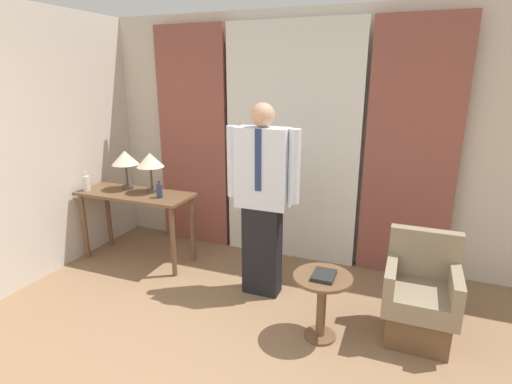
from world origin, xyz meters
TOP-DOWN VIEW (x-y plane):
  - wall_back at (0.00, 3.02)m, footprint 10.00×0.06m
  - curtain_sheer_center at (0.00, 2.89)m, footprint 1.49×0.06m
  - curtain_drape_left at (-1.22, 2.89)m, footprint 0.88×0.06m
  - curtain_drape_right at (1.22, 2.89)m, footprint 0.88×0.06m
  - desk at (-1.55, 2.16)m, footprint 1.29×0.51m
  - table_lamp_left at (-1.71, 2.24)m, footprint 0.30×0.30m
  - table_lamp_right at (-1.38, 2.24)m, footprint 0.30×0.30m
  - bottle_near_edge at (-2.09, 2.02)m, footprint 0.08×0.08m
  - bottle_by_lamp at (-1.18, 2.10)m, footprint 0.06×0.06m
  - person at (0.01, 2.00)m, footprint 0.69×0.23m
  - armchair at (1.41, 1.81)m, footprint 0.54×0.55m
  - side_table at (0.69, 1.51)m, footprint 0.46×0.46m
  - book at (0.70, 1.49)m, footprint 0.17×0.21m

SIDE VIEW (x-z plane):
  - armchair at x=1.41m, z-range -0.09..0.76m
  - side_table at x=0.69m, z-range 0.10..0.65m
  - book at x=0.70m, z-range 0.55..0.58m
  - desk at x=-1.55m, z-range 0.27..1.07m
  - bottle_by_lamp at x=-1.18m, z-range 0.78..0.97m
  - bottle_near_edge at x=-2.09m, z-range 0.78..0.99m
  - person at x=0.01m, z-range 0.08..1.89m
  - table_lamp_left at x=-1.71m, z-range 0.92..1.36m
  - table_lamp_right at x=-1.38m, z-range 0.92..1.36m
  - curtain_sheer_center at x=0.00m, z-range 0.00..2.58m
  - curtain_drape_left at x=-1.22m, z-range 0.00..2.58m
  - curtain_drape_right at x=1.22m, z-range 0.00..2.58m
  - wall_back at x=0.00m, z-range 0.00..2.70m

